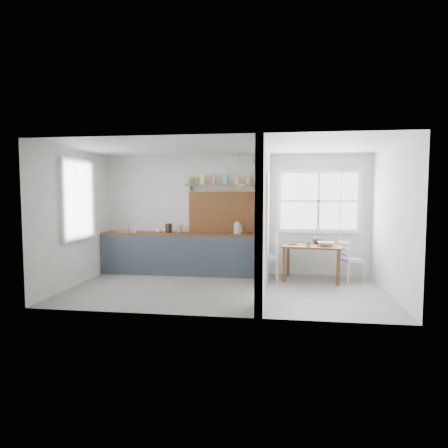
# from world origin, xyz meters

# --- Properties ---
(floor) EXTENTS (5.80, 3.20, 0.01)m
(floor) POSITION_xyz_m (0.00, 0.00, 0.00)
(floor) COLOR gray
(floor) RESTS_ON ground
(ceiling) EXTENTS (5.80, 3.20, 0.01)m
(ceiling) POSITION_xyz_m (0.00, 0.00, 2.60)
(ceiling) COLOR white
(ceiling) RESTS_ON walls
(walls) EXTENTS (5.81, 3.21, 2.60)m
(walls) POSITION_xyz_m (0.00, 0.00, 1.30)
(walls) COLOR white
(walls) RESTS_ON floor
(partition) EXTENTS (0.12, 3.20, 2.60)m
(partition) POSITION_xyz_m (0.70, 0.06, 1.45)
(partition) COLOR white
(partition) RESTS_ON floor
(kitchen_window) EXTENTS (0.10, 1.16, 1.50)m
(kitchen_window) POSITION_xyz_m (-2.87, 0.00, 1.65)
(kitchen_window) COLOR white
(kitchen_window) RESTS_ON walls
(nook_window) EXTENTS (1.76, 0.10, 1.30)m
(nook_window) POSITION_xyz_m (1.80, 1.56, 1.60)
(nook_window) COLOR white
(nook_window) RESTS_ON walls
(counter) EXTENTS (3.50, 0.60, 0.90)m
(counter) POSITION_xyz_m (-1.13, 1.33, 0.46)
(counter) COLOR brown
(counter) RESTS_ON floor
(sink) EXTENTS (0.40, 0.40, 0.02)m
(sink) POSITION_xyz_m (-2.43, 1.30, 0.89)
(sink) COLOR #B4B9C1
(sink) RESTS_ON counter
(backsplash) EXTENTS (1.65, 0.03, 0.90)m
(backsplash) POSITION_xyz_m (-0.20, 1.58, 1.35)
(backsplash) COLOR brown
(backsplash) RESTS_ON walls
(shelf) EXTENTS (1.75, 0.20, 0.21)m
(shelf) POSITION_xyz_m (-0.20, 1.49, 2.00)
(shelf) COLOR #896140
(shelf) RESTS_ON walls
(pendant_lamp) EXTENTS (0.26, 0.26, 0.16)m
(pendant_lamp) POSITION_xyz_m (0.15, 1.15, 1.88)
(pendant_lamp) COLOR beige
(pendant_lamp) RESTS_ON ceiling
(utensil_rail) EXTENTS (0.02, 0.50, 0.02)m
(utensil_rail) POSITION_xyz_m (0.61, 0.90, 1.45)
(utensil_rail) COLOR #B4B9C1
(utensil_rail) RESTS_ON partition
(dining_table) EXTENTS (1.25, 0.93, 0.72)m
(dining_table) POSITION_xyz_m (1.64, 1.02, 0.36)
(dining_table) COLOR brown
(dining_table) RESTS_ON floor
(chair_left) EXTENTS (0.46, 0.46, 0.95)m
(chair_left) POSITION_xyz_m (0.73, 1.01, 0.47)
(chair_left) COLOR silver
(chair_left) RESTS_ON floor
(chair_right) EXTENTS (0.52, 0.52, 0.87)m
(chair_right) POSITION_xyz_m (2.43, 1.12, 0.43)
(chair_right) COLOR silver
(chair_right) RESTS_ON floor
(kettle) EXTENTS (0.23, 0.19, 0.25)m
(kettle) POSITION_xyz_m (0.08, 1.33, 1.03)
(kettle) COLOR silver
(kettle) RESTS_ON counter
(mug_a) EXTENTS (0.13, 0.13, 0.10)m
(mug_a) POSITION_xyz_m (-2.19, 1.26, 0.95)
(mug_a) COLOR silver
(mug_a) RESTS_ON counter
(mug_b) EXTENTS (0.14, 0.14, 0.10)m
(mug_b) POSITION_xyz_m (-1.67, 1.31, 0.95)
(mug_b) COLOR white
(mug_b) RESTS_ON counter
(knife_block) EXTENTS (0.12, 0.15, 0.20)m
(knife_block) POSITION_xyz_m (-1.44, 1.34, 1.00)
(knife_block) COLOR black
(knife_block) RESTS_ON counter
(jar) EXTENTS (0.11, 0.11, 0.17)m
(jar) POSITION_xyz_m (-1.23, 1.44, 0.99)
(jar) COLOR tan
(jar) RESTS_ON counter
(towel_magenta) EXTENTS (0.02, 0.03, 0.61)m
(towel_magenta) POSITION_xyz_m (0.58, 0.99, 0.28)
(towel_magenta) COLOR #CA2A7B
(towel_magenta) RESTS_ON counter
(towel_orange) EXTENTS (0.02, 0.03, 0.45)m
(towel_orange) POSITION_xyz_m (0.58, 0.94, 0.25)
(towel_orange) COLOR #F75D12
(towel_orange) RESTS_ON counter
(bowl) EXTENTS (0.33, 0.33, 0.08)m
(bowl) POSITION_xyz_m (1.90, 0.92, 0.76)
(bowl) COLOR silver
(bowl) RESTS_ON dining_table
(table_cup) EXTENTS (0.13, 0.13, 0.10)m
(table_cup) POSITION_xyz_m (1.55, 0.88, 0.77)
(table_cup) COLOR #5AA365
(table_cup) RESTS_ON dining_table
(plate) EXTENTS (0.23, 0.23, 0.02)m
(plate) POSITION_xyz_m (1.25, 1.01, 0.73)
(plate) COLOR black
(plate) RESTS_ON dining_table
(vase) EXTENTS (0.23, 0.23, 0.22)m
(vase) POSITION_xyz_m (1.77, 1.26, 0.83)
(vase) COLOR #482856
(vase) RESTS_ON dining_table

